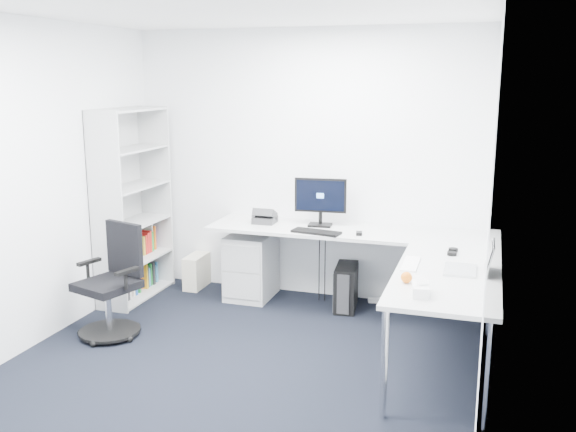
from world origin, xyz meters
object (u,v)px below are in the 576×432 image
(task_chair, at_px, (107,282))
(monitor, at_px, (320,202))
(bookshelf, at_px, (132,205))
(l_desk, at_px, (341,280))
(laptop, at_px, (461,255))

(task_chair, height_order, monitor, monitor)
(bookshelf, xyz_separation_m, task_chair, (0.32, -0.99, -0.47))
(l_desk, xyz_separation_m, task_chair, (-1.85, -0.94, 0.09))
(task_chair, bearing_deg, laptop, 21.55)
(l_desk, relative_size, laptop, 7.97)
(task_chair, xyz_separation_m, laptop, (2.92, 0.23, 0.43))
(monitor, bearing_deg, task_chair, -144.70)
(task_chair, distance_m, laptop, 2.97)
(task_chair, relative_size, laptop, 2.86)
(bookshelf, xyz_separation_m, laptop, (3.25, -0.76, -0.04))
(monitor, height_order, laptop, monitor)
(l_desk, distance_m, task_chair, 2.08)
(monitor, xyz_separation_m, laptop, (1.38, -1.11, -0.12))
(bookshelf, bearing_deg, l_desk, -1.32)
(monitor, relative_size, laptop, 1.47)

